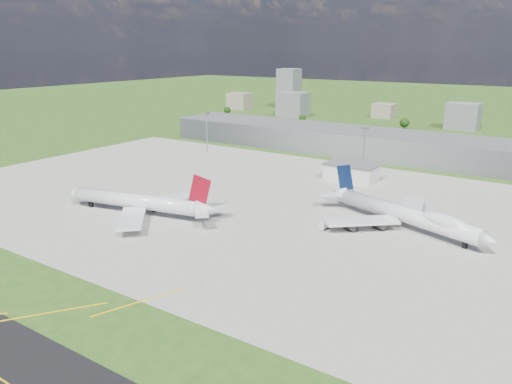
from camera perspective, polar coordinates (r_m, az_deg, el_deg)
The scene contains 19 objects.
ground at distance 316.97m, azimuth 12.77°, elevation 3.58°, with size 1400.00×1400.00×0.00m, color #2B4D18.
apron at distance 216.23m, azimuth 4.51°, elevation -1.93°, with size 360.00×190.00×0.08m, color gray.
terminal at distance 329.28m, azimuth 13.81°, elevation 5.31°, with size 300.00×42.00×15.00m, color slate.
ops_building at distance 267.19m, azimuth 10.88°, elevation 2.24°, with size 26.00×16.00×8.00m, color silver.
mast_west at distance 333.67m, azimuth -5.66°, elevation 7.62°, with size 3.50×2.00×25.90m.
mast_center at distance 277.95m, azimuth 12.26°, elevation 5.60°, with size 3.50×2.00×25.90m.
airliner_red_twin at distance 212.48m, azimuth -13.06°, elevation -1.16°, with size 71.62×55.05×19.79m.
airliner_blue_quad at distance 199.65m, azimuth 16.79°, elevation -2.52°, with size 72.66×55.58×19.60m.
tug_yellow at distance 226.26m, azimuth -12.29°, elevation -1.20°, with size 3.60×3.94×1.73m.
van_white_near at distance 193.45m, azimuth 7.83°, elevation -3.83°, with size 2.88×5.73×2.81m.
van_white_far at distance 204.87m, azimuth 21.16°, elevation -3.68°, with size 5.52×5.16×2.65m.
bldg_far_w at distance 568.73m, azimuth -1.86°, elevation 10.35°, with size 24.00×20.00×18.00m, color gray.
bldg_w at distance 508.67m, azimuth 4.25°, elevation 9.96°, with size 28.00×22.00×24.00m, color slate.
bldg_cw at distance 512.35m, azimuth 14.40°, elevation 8.98°, with size 20.00×18.00×14.00m, color gray.
bldg_c at distance 461.93m, azimuth 22.58°, elevation 8.02°, with size 26.00×20.00×22.00m, color slate.
bldg_tall_w at distance 579.38m, azimuth 3.77°, elevation 11.73°, with size 22.00×20.00×44.00m, color slate.
tree_far_w at distance 517.36m, azimuth -3.30°, elevation 9.32°, with size 7.20×7.20×8.80m.
tree_w at distance 464.70m, azimuth 5.31°, elevation 8.45°, with size 6.75×6.75×8.25m.
tree_c at distance 443.52m, azimuth 16.61°, elevation 7.61°, with size 8.10×8.10×9.90m.
Camera 1 is at (109.91, -139.59, 67.29)m, focal length 35.00 mm.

